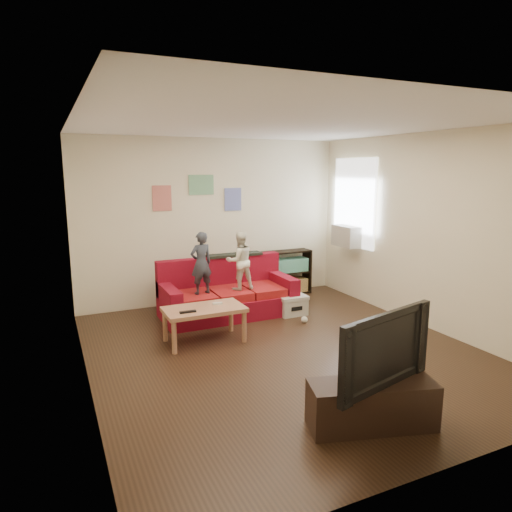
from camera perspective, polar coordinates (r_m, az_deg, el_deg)
name	(u,v)px	position (r m, az deg, el deg)	size (l,w,h in m)	color
room_shell	(284,243)	(5.37, 3.58, 1.69)	(4.52, 5.02, 2.72)	#352216
sofa	(227,295)	(7.02, -3.67, -4.95)	(2.00, 0.92, 0.88)	maroon
child_a	(201,263)	(6.58, -6.87, -0.89)	(0.33, 0.22, 0.91)	#2F3540
child_b	(240,261)	(6.79, -2.05, -0.61)	(0.42, 0.33, 0.87)	white
coffee_table	(204,312)	(5.92, -6.49, -7.02)	(1.02, 0.56, 0.46)	tan
remote	(188,312)	(5.72, -8.52, -6.91)	(0.20, 0.05, 0.02)	black
game_controller	(217,304)	(6.01, -4.84, -5.94)	(0.13, 0.04, 0.03)	white
bookshelf	(284,275)	(8.13, 3.51, -2.37)	(0.98, 0.29, 0.78)	black
window	(354,203)	(7.92, 12.18, 6.51)	(0.04, 1.08, 1.48)	white
ac_unit	(347,236)	(7.91, 11.32, 2.45)	(0.28, 0.55, 0.35)	#B7B2A3
artwork_left	(162,198)	(7.36, -11.67, 7.08)	(0.30, 0.01, 0.40)	#D87266
artwork_center	(201,185)	(7.52, -6.85, 8.83)	(0.42, 0.01, 0.32)	#72B27F
artwork_right	(233,199)	(7.72, -2.90, 7.08)	(0.30, 0.01, 0.38)	#727FCC
file_box	(292,305)	(7.05, 4.49, -6.09)	(0.44, 0.33, 0.30)	beige
tv_stand	(372,405)	(4.24, 14.29, -17.59)	(1.09, 0.36, 0.41)	black
television	(375,347)	(4.02, 14.65, -10.89)	(1.14, 0.15, 0.65)	black
tissue	(304,320)	(6.72, 6.07, -7.91)	(0.10, 0.10, 0.10)	beige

